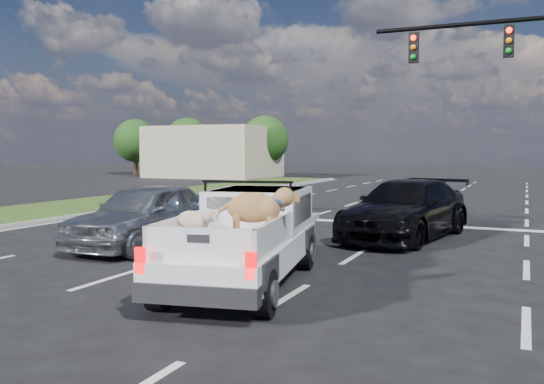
{
  "coord_description": "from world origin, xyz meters",
  "views": [
    {
      "loc": [
        5.19,
        -8.28,
        2.35
      ],
      "look_at": [
        0.64,
        2.0,
        1.54
      ],
      "focal_mm": 38.0,
      "sensor_mm": 36.0,
      "label": 1
    }
  ],
  "objects": [
    {
      "name": "pickup_truck",
      "position": [
        0.74,
        0.7,
        0.86
      ],
      "size": [
        2.62,
        5.11,
        1.83
      ],
      "rotation": [
        0.0,
        0.0,
        0.19
      ],
      "color": "black",
      "rests_on": "ground"
    },
    {
      "name": "curb_left",
      "position": [
        -9.05,
        6.0,
        0.07
      ],
      "size": [
        0.15,
        60.0,
        0.14
      ],
      "primitive_type": "cube",
      "color": "gray",
      "rests_on": "ground"
    },
    {
      "name": "road_markings",
      "position": [
        0.0,
        6.56,
        0.01
      ],
      "size": [
        17.75,
        60.0,
        0.01
      ],
      "color": "silver",
      "rests_on": "ground"
    },
    {
      "name": "ground",
      "position": [
        0.0,
        0.0,
        0.0
      ],
      "size": [
        160.0,
        160.0,
        0.0
      ],
      "primitive_type": "plane",
      "color": "black",
      "rests_on": "ground"
    },
    {
      "name": "black_coupe",
      "position": [
        2.26,
        7.17,
        0.78
      ],
      "size": [
        3.13,
        5.67,
        1.56
      ],
      "primitive_type": "imported",
      "rotation": [
        0.0,
        0.0,
        -0.19
      ],
      "color": "black",
      "rests_on": "ground"
    },
    {
      "name": "tree_far_b",
      "position": [
        -24.0,
        38.0,
        3.29
      ],
      "size": [
        4.2,
        4.2,
        5.4
      ],
      "color": "#332114",
      "rests_on": "ground"
    },
    {
      "name": "tree_far_c",
      "position": [
        -16.0,
        38.0,
        3.29
      ],
      "size": [
        4.2,
        4.2,
        5.4
      ],
      "color": "#332114",
      "rests_on": "ground"
    },
    {
      "name": "silver_sedan",
      "position": [
        -3.28,
        3.22,
        0.79
      ],
      "size": [
        1.89,
        4.65,
        1.58
      ],
      "primitive_type": "imported",
      "rotation": [
        0.0,
        0.0,
        -0.01
      ],
      "color": "#AAADB1",
      "rests_on": "ground"
    },
    {
      "name": "building_left",
      "position": [
        -20.0,
        36.0,
        2.2
      ],
      "size": [
        10.0,
        8.0,
        4.4
      ],
      "primitive_type": "cube",
      "color": "#B7AC8C",
      "rests_on": "ground"
    },
    {
      "name": "tree_far_a",
      "position": [
        -30.0,
        38.0,
        3.29
      ],
      "size": [
        4.2,
        4.2,
        5.4
      ],
      "color": "#332114",
      "rests_on": "ground"
    }
  ]
}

